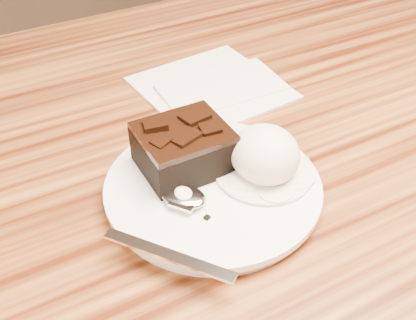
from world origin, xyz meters
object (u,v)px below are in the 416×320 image
plate (213,190)px  brownie (184,151)px  napkin (211,87)px  spoon (183,198)px  ice_cream_scoop (265,154)px

plate → brownie: brownie is taller
brownie → napkin: (0.11, 0.14, -0.03)m
brownie → plate: bearing=-71.6°
spoon → ice_cream_scoop: bearing=-37.8°
plate → napkin: size_ratio=1.27×
brownie → spoon: size_ratio=0.48×
ice_cream_scoop → napkin: ice_cream_scoop is taller
spoon → plate: bearing=-22.9°
ice_cream_scoop → spoon: size_ratio=0.40×
plate → ice_cream_scoop: 0.06m
brownie → spoon: 0.05m
spoon → napkin: (0.14, 0.19, -0.02)m
brownie → napkin: bearing=52.0°
spoon → napkin: spoon is taller
spoon → brownie: bearing=25.9°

